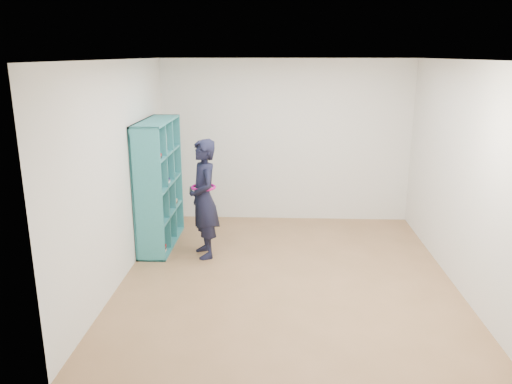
{
  "coord_description": "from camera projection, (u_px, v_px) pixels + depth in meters",
  "views": [
    {
      "loc": [
        -0.12,
        -5.72,
        2.66
      ],
      "look_at": [
        -0.4,
        0.3,
        0.99
      ],
      "focal_mm": 35.0,
      "sensor_mm": 36.0,
      "label": 1
    }
  ],
  "objects": [
    {
      "name": "floor",
      "position": [
        287.0,
        275.0,
        6.22
      ],
      "size": [
        4.5,
        4.5,
        0.0
      ],
      "primitive_type": "plane",
      "color": "olive",
      "rests_on": "ground"
    },
    {
      "name": "ceiling",
      "position": [
        290.0,
        60.0,
        5.52
      ],
      "size": [
        4.5,
        4.5,
        0.0
      ],
      "primitive_type": "plane",
      "color": "white",
      "rests_on": "wall_back"
    },
    {
      "name": "wall_left",
      "position": [
        121.0,
        172.0,
        5.96
      ],
      "size": [
        0.02,
        4.5,
        2.6
      ],
      "primitive_type": "cube",
      "color": "white",
      "rests_on": "floor"
    },
    {
      "name": "wall_right",
      "position": [
        461.0,
        175.0,
        5.78
      ],
      "size": [
        0.02,
        4.5,
        2.6
      ],
      "primitive_type": "cube",
      "color": "white",
      "rests_on": "floor"
    },
    {
      "name": "wall_back",
      "position": [
        286.0,
        141.0,
        8.03
      ],
      "size": [
        4.0,
        0.02,
        2.6
      ],
      "primitive_type": "cube",
      "color": "white",
      "rests_on": "floor"
    },
    {
      "name": "wall_front",
      "position": [
        293.0,
        244.0,
        3.7
      ],
      "size": [
        4.0,
        0.02,
        2.6
      ],
      "primitive_type": "cube",
      "color": "white",
      "rests_on": "floor"
    },
    {
      "name": "bookshelf",
      "position": [
        157.0,
        185.0,
        7.01
      ],
      "size": [
        0.39,
        1.34,
        1.79
      ],
      "color": "teal",
      "rests_on": "floor"
    },
    {
      "name": "person",
      "position": [
        204.0,
        199.0,
        6.62
      ],
      "size": [
        0.58,
        0.69,
        1.6
      ],
      "rotation": [
        0.0,
        0.0,
        -1.18
      ],
      "color": "black",
      "rests_on": "floor"
    },
    {
      "name": "smartphone",
      "position": [
        191.0,
        191.0,
        6.62
      ],
      "size": [
        0.06,
        0.08,
        0.13
      ],
      "rotation": [
        0.22,
        0.0,
        0.58
      ],
      "color": "silver",
      "rests_on": "person"
    }
  ]
}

